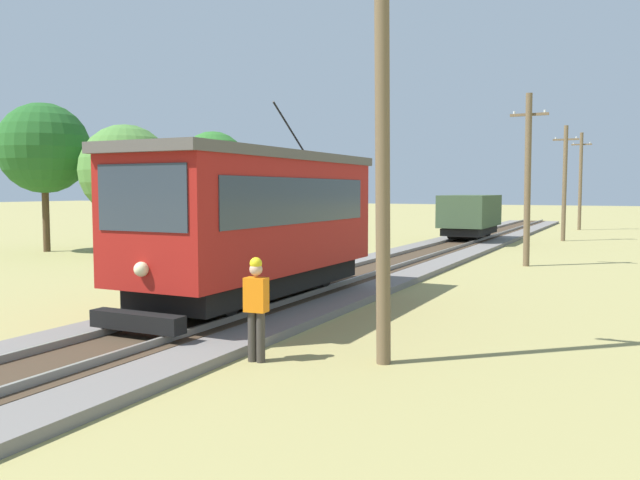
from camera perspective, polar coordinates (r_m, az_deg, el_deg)
red_tram at (r=15.47m, az=-5.61°, el=1.79°), size 2.60×8.54×4.79m
freight_car at (r=36.09m, az=13.19°, el=2.20°), size 2.40×5.20×2.31m
utility_pole_near_tram at (r=10.58m, az=5.57°, el=10.94°), size 1.40×0.52×8.02m
utility_pole_mid at (r=25.54m, az=17.96°, el=5.24°), size 1.40×0.52×6.51m
utility_pole_far at (r=39.18m, az=20.89°, el=4.84°), size 1.40×0.26×6.55m
utility_pole_distant at (r=50.39m, az=22.12°, el=4.94°), size 1.40×0.58×7.04m
track_worker at (r=10.92m, az=-5.69°, el=-5.71°), size 0.40×0.28×1.78m
second_worker at (r=18.16m, az=-10.67°, el=-1.70°), size 0.39×0.25×1.78m
tree_left_near at (r=32.98m, az=-23.33°, el=7.47°), size 4.22×4.22×6.97m
tree_right_near at (r=30.13m, az=-16.84°, el=5.89°), size 4.11×4.11×5.83m
tree_left_far at (r=45.77m, az=-9.46°, el=6.58°), size 4.66×4.66×6.99m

